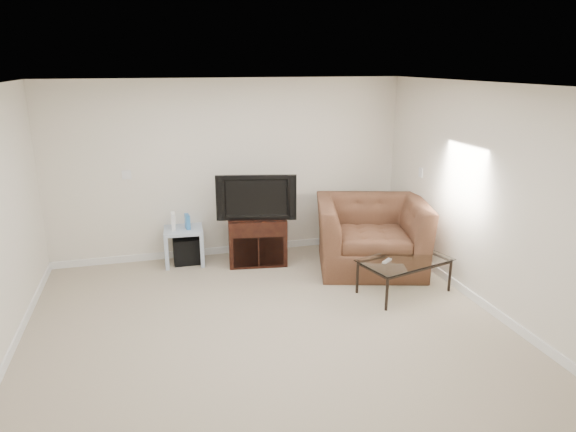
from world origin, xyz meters
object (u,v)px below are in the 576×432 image
object	(u,v)px
tv_stand	(257,239)
subwoofer	(187,250)
television	(256,196)
coffee_table	(404,276)
side_table	(184,245)
recliner	(372,223)

from	to	relation	value
tv_stand	subwoofer	world-z (taller)	tv_stand
tv_stand	subwoofer	size ratio (longest dim) A/B	2.14
television	coffee_table	size ratio (longest dim) A/B	0.93
side_table	tv_stand	bearing A→B (deg)	-13.09
recliner	television	bearing A→B (deg)	174.78
recliner	coffee_table	size ratio (longest dim) A/B	1.33
television	coffee_table	distance (m)	2.21
coffee_table	recliner	bearing A→B (deg)	94.64
television	tv_stand	bearing A→B (deg)	94.99
subwoofer	television	bearing A→B (deg)	-16.48
television	subwoofer	bearing A→B (deg)	175.95
subwoofer	coffee_table	size ratio (longest dim) A/B	0.34
television	recliner	size ratio (longest dim) A/B	0.69
side_table	subwoofer	size ratio (longest dim) A/B	1.42
subwoofer	recliner	size ratio (longest dim) A/B	0.26
tv_stand	coffee_table	distance (m)	2.10
recliner	subwoofer	bearing A→B (deg)	176.51
television	coffee_table	xyz separation A→B (m)	(1.52, -1.41, -0.76)
subwoofer	recliner	world-z (taller)	recliner
tv_stand	side_table	world-z (taller)	tv_stand
subwoofer	side_table	bearing A→B (deg)	-149.48
tv_stand	television	size ratio (longest dim) A/B	0.79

